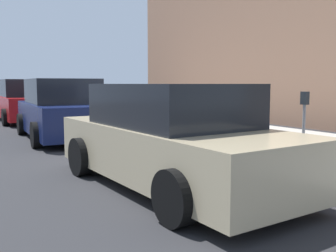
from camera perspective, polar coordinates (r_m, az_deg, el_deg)
name	(u,v)px	position (r m, az deg, el deg)	size (l,w,h in m)	color
ground_plane	(147,144)	(9.98, -3.16, -2.62)	(40.00, 40.00, 0.00)	#28282B
sidewalk_curb	(223,135)	(11.33, 8.14, -1.25)	(18.00, 5.00, 0.14)	#ADA89E
suitcase_navy_0	(256,139)	(7.39, 12.90, -1.92)	(0.45, 0.22, 0.79)	navy
suitcase_red_1	(236,138)	(7.77, 9.97, -1.73)	(0.47, 0.20, 0.87)	red
suitcase_olive_2	(217,133)	(8.15, 7.29, -1.03)	(0.44, 0.23, 0.81)	#59601E
suitcase_black_3	(207,130)	(8.64, 5.74, -0.55)	(0.46, 0.21, 1.00)	black
suitcase_maroon_4	(191,129)	(9.03, 3.36, -0.45)	(0.44, 0.26, 0.75)	maroon
suitcase_teal_5	(180,127)	(9.51, 1.84, -0.14)	(0.48, 0.20, 0.74)	#0F606B
suitcase_silver_6	(168,126)	(9.96, 0.04, 0.00)	(0.44, 0.26, 0.86)	#9EA0A8
fire_hydrant	(152,120)	(10.74, -2.40, 0.96)	(0.39, 0.21, 0.78)	red
bollard_post	(135,116)	(11.37, -4.94, 1.41)	(0.12, 0.12, 0.88)	brown
parking_meter	(304,118)	(6.93, 19.44, 1.15)	(0.12, 0.09, 1.27)	slate
parked_car_beige_0	(171,139)	(5.77, 0.43, -1.87)	(4.62, 2.16, 1.54)	tan
parked_car_navy_1	(62,111)	(11.24, -15.33, 2.17)	(4.54, 2.25, 1.67)	#141E4C
parked_car_red_2	(24,102)	(16.80, -20.48, 3.34)	(4.68, 2.07, 1.71)	#AD1619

